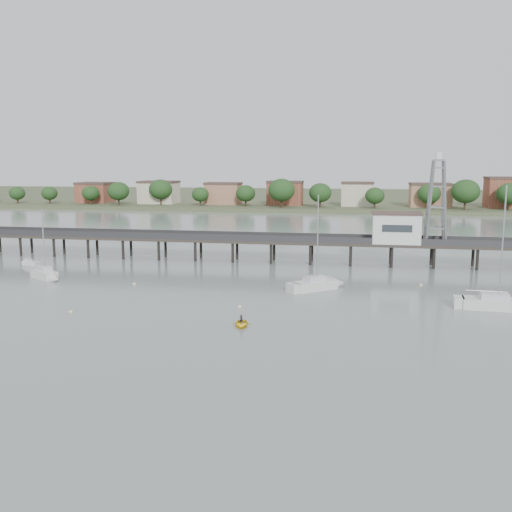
{
  "coord_description": "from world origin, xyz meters",
  "views": [
    {
      "loc": [
        18.43,
        -40.38,
        17.76
      ],
      "look_at": [
        3.66,
        42.0,
        4.0
      ],
      "focal_mm": 40.0,
      "sensor_mm": 36.0,
      "label": 1
    }
  ],
  "objects_px": {
    "sailboat_d": "(509,305)",
    "sailboat_b": "(47,276)",
    "lattice_tower": "(437,202)",
    "sailboat_c": "(322,284)",
    "yellow_dinghy": "(241,326)",
    "white_tender": "(31,263)",
    "pier": "(254,241)"
  },
  "relations": [
    {
      "from": "sailboat_d",
      "to": "sailboat_b",
      "type": "height_order",
      "value": "sailboat_d"
    },
    {
      "from": "lattice_tower",
      "to": "sailboat_c",
      "type": "distance_m",
      "value": 29.25
    },
    {
      "from": "sailboat_b",
      "to": "yellow_dinghy",
      "type": "distance_m",
      "value": 39.29
    },
    {
      "from": "sailboat_d",
      "to": "yellow_dinghy",
      "type": "bearing_deg",
      "value": -154.1
    },
    {
      "from": "sailboat_c",
      "to": "yellow_dinghy",
      "type": "xyz_separation_m",
      "value": [
        -7.6,
        -20.29,
        -0.64
      ]
    },
    {
      "from": "lattice_tower",
      "to": "white_tender",
      "type": "xyz_separation_m",
      "value": [
        -69.24,
        -10.78,
        -10.73
      ]
    },
    {
      "from": "pier",
      "to": "sailboat_c",
      "type": "distance_m",
      "value": 25.1
    },
    {
      "from": "lattice_tower",
      "to": "sailboat_b",
      "type": "relative_size",
      "value": 1.37
    },
    {
      "from": "pier",
      "to": "white_tender",
      "type": "height_order",
      "value": "pier"
    },
    {
      "from": "lattice_tower",
      "to": "yellow_dinghy",
      "type": "distance_m",
      "value": 49.51
    },
    {
      "from": "sailboat_d",
      "to": "white_tender",
      "type": "bearing_deg",
      "value": 170.37
    },
    {
      "from": "pier",
      "to": "yellow_dinghy",
      "type": "xyz_separation_m",
      "value": [
        6.15,
        -41.06,
        -3.79
      ]
    },
    {
      "from": "sailboat_c",
      "to": "white_tender",
      "type": "xyz_separation_m",
      "value": [
        -51.49,
        9.99,
        -0.26
      ]
    },
    {
      "from": "sailboat_d",
      "to": "sailboat_c",
      "type": "bearing_deg",
      "value": 165.23
    },
    {
      "from": "pier",
      "to": "lattice_tower",
      "type": "xyz_separation_m",
      "value": [
        31.5,
        0.0,
        7.31
      ]
    },
    {
      "from": "pier",
      "to": "sailboat_b",
      "type": "distance_m",
      "value": 35.74
    },
    {
      "from": "pier",
      "to": "yellow_dinghy",
      "type": "height_order",
      "value": "pier"
    },
    {
      "from": "pier",
      "to": "sailboat_c",
      "type": "xyz_separation_m",
      "value": [
        13.75,
        -20.77,
        -3.16
      ]
    },
    {
      "from": "sailboat_d",
      "to": "white_tender",
      "type": "xyz_separation_m",
      "value": [
        -74.66,
        17.75,
        -0.25
      ]
    },
    {
      "from": "pier",
      "to": "sailboat_c",
      "type": "height_order",
      "value": "sailboat_c"
    },
    {
      "from": "lattice_tower",
      "to": "sailboat_d",
      "type": "xyz_separation_m",
      "value": [
        5.42,
        -28.53,
        -10.47
      ]
    },
    {
      "from": "sailboat_b",
      "to": "lattice_tower",
      "type": "bearing_deg",
      "value": 53.47
    },
    {
      "from": "white_tender",
      "to": "pier",
      "type": "bearing_deg",
      "value": 30.63
    },
    {
      "from": "lattice_tower",
      "to": "sailboat_d",
      "type": "height_order",
      "value": "lattice_tower"
    },
    {
      "from": "lattice_tower",
      "to": "sailboat_b",
      "type": "xyz_separation_m",
      "value": [
        -59.61,
        -21.84,
        -10.45
      ]
    },
    {
      "from": "white_tender",
      "to": "lattice_tower",
      "type": "bearing_deg",
      "value": 23.54
    },
    {
      "from": "lattice_tower",
      "to": "yellow_dinghy",
      "type": "relative_size",
      "value": 5.1
    },
    {
      "from": "pier",
      "to": "yellow_dinghy",
      "type": "bearing_deg",
      "value": -81.48
    },
    {
      "from": "sailboat_d",
      "to": "yellow_dinghy",
      "type": "distance_m",
      "value": 33.23
    },
    {
      "from": "sailboat_b",
      "to": "yellow_dinghy",
      "type": "xyz_separation_m",
      "value": [
        34.26,
        -19.21,
        -0.65
      ]
    },
    {
      "from": "sailboat_b",
      "to": "white_tender",
      "type": "relative_size",
      "value": 3.39
    },
    {
      "from": "lattice_tower",
      "to": "sailboat_d",
      "type": "distance_m",
      "value": 30.87
    }
  ]
}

